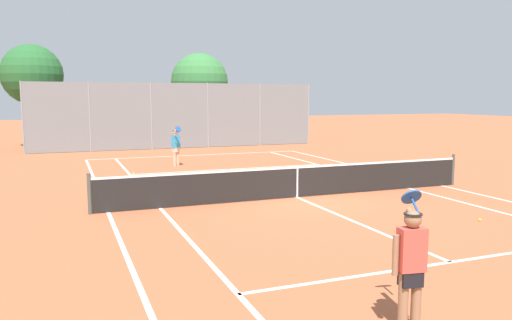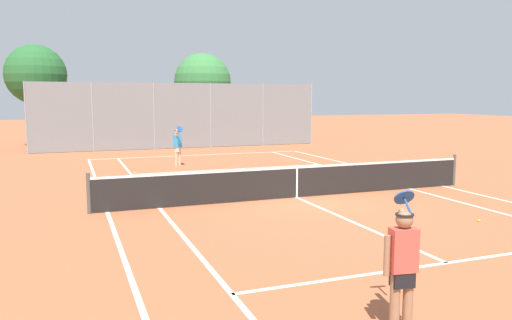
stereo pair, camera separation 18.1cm
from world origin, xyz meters
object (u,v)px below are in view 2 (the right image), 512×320
at_px(player_near_side, 402,263).
at_px(loose_tennis_ball_4, 192,179).
at_px(tree_behind_right, 204,84).
at_px(tree_behind_left, 36,77).
at_px(player_far_left, 178,145).
at_px(loose_tennis_ball_2, 277,169).
at_px(loose_tennis_ball_0, 479,220).
at_px(tennis_net, 297,181).
at_px(loose_tennis_ball_1, 135,173).

relative_size(player_near_side, loose_tennis_ball_4, 26.88).
bearing_deg(tree_behind_right, tree_behind_left, 178.22).
xyz_separation_m(player_far_left, loose_tennis_ball_4, (-0.29, -3.84, -0.89)).
bearing_deg(loose_tennis_ball_2, loose_tennis_ball_0, -83.13).
bearing_deg(player_near_side, loose_tennis_ball_4, 88.64).
relative_size(player_far_left, loose_tennis_ball_4, 26.88).
bearing_deg(tree_behind_left, loose_tennis_ball_4, -68.49).
relative_size(tennis_net, player_far_left, 6.76).
relative_size(tennis_net, loose_tennis_ball_4, 181.82).
distance_m(player_near_side, loose_tennis_ball_1, 14.97).
bearing_deg(loose_tennis_ball_2, player_near_side, -106.77).
distance_m(player_far_left, loose_tennis_ball_4, 3.95).
bearing_deg(tree_behind_right, loose_tennis_ball_0, -88.16).
relative_size(player_near_side, tree_behind_right, 0.30).
distance_m(player_far_left, loose_tennis_ball_2, 4.56).
bearing_deg(player_far_left, tennis_net, -77.02).
bearing_deg(player_near_side, player_far_left, 87.95).
height_order(loose_tennis_ball_0, loose_tennis_ball_2, same).
height_order(tennis_net, loose_tennis_ball_2, tennis_net).
xyz_separation_m(loose_tennis_ball_1, tree_behind_right, (6.12, 12.36, 3.86)).
bearing_deg(player_far_left, player_near_side, -92.05).
height_order(loose_tennis_ball_2, loose_tennis_ball_4, same).
height_order(tennis_net, tree_behind_left, tree_behind_left).
xyz_separation_m(player_near_side, loose_tennis_ball_0, (5.37, 4.10, -0.89)).
xyz_separation_m(loose_tennis_ball_0, loose_tennis_ball_1, (-6.86, 10.76, 0.00)).
xyz_separation_m(player_near_side, tree_behind_left, (-5.54, 27.54, 3.28)).
xyz_separation_m(loose_tennis_ball_2, tree_behind_right, (0.44, 13.33, 3.86)).
bearing_deg(loose_tennis_ball_4, loose_tennis_ball_2, 16.84).
distance_m(player_near_side, loose_tennis_ball_2, 14.54).
bearing_deg(loose_tennis_ball_1, tennis_net, -58.61).
xyz_separation_m(loose_tennis_ball_2, tree_behind_left, (-9.73, 13.65, 4.17)).
distance_m(player_near_side, tree_behind_left, 28.29).
xyz_separation_m(loose_tennis_ball_0, tree_behind_left, (-10.91, 23.44, 4.17)).
bearing_deg(loose_tennis_ball_4, player_far_left, 85.66).
relative_size(loose_tennis_ball_2, tree_behind_left, 0.01).
bearing_deg(player_far_left, loose_tennis_ball_4, -94.34).
bearing_deg(tennis_net, loose_tennis_ball_2, 72.92).
distance_m(loose_tennis_ball_1, loose_tennis_ball_4, 2.80).
height_order(loose_tennis_ball_2, tree_behind_left, tree_behind_left).
bearing_deg(tree_behind_right, loose_tennis_ball_2, -91.88).
relative_size(player_far_left, tree_behind_right, 0.30).
height_order(player_far_left, loose_tennis_ball_4, player_far_left).
height_order(loose_tennis_ball_4, tree_behind_right, tree_behind_right).
height_order(player_near_side, loose_tennis_ball_0, player_near_side).
distance_m(loose_tennis_ball_4, tree_behind_left, 16.47).
distance_m(loose_tennis_ball_0, tree_behind_left, 26.19).
distance_m(tennis_net, tree_behind_right, 19.30).
distance_m(loose_tennis_ball_2, loose_tennis_ball_4, 4.06).
height_order(player_far_left, loose_tennis_ball_0, player_far_left).
height_order(player_near_side, tree_behind_left, tree_behind_left).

